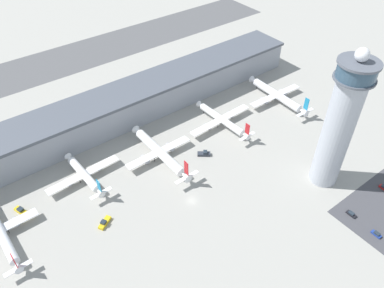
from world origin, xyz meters
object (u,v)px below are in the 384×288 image
Objects in this scene: car_maroon_suv at (376,234)px; airplane_gate_delta at (160,152)px; control_tower at (340,123)px; service_truck_fuel at (22,212)px; airplane_gate_echo at (222,120)px; airplane_gate_foxtrot at (277,95)px; service_truck_baggage at (105,223)px; airplane_gate_bravo at (0,231)px; airplane_gate_charlie at (84,174)px; car_grey_coupe at (351,214)px; car_navy_sedan at (384,188)px; service_truck_catering at (204,154)px.

airplane_gate_delta is at bearing 116.29° from car_maroon_suv.
control_tower is 139.31m from service_truck_fuel.
airplane_gate_foxtrot reaches higher than airplane_gate_echo.
control_tower reaches higher than service_truck_baggage.
airplane_gate_bravo is at bearing -144.76° from service_truck_fuel.
control_tower is at bearing -117.47° from airplane_gate_foxtrot.
service_truck_baggage is (-123.71, -19.45, -3.39)m from airplane_gate_foxtrot.
airplane_gate_bravo is 6.30× the size of service_truck_baggage.
control_tower is 114.84m from airplane_gate_charlie.
service_truck_baggage is (-4.43, -28.12, -2.99)m from airplane_gate_charlie.
car_navy_sedan is at bearing 0.31° from car_grey_coupe.
airplane_gate_echo is 5.73× the size of service_truck_baggage.
service_truck_catering is 1.63× the size of car_navy_sedan.
airplane_gate_foxtrot is (83.27, 0.23, -0.12)m from airplane_gate_delta.
control_tower is at bearing -22.03° from service_truck_baggage.
airplane_gate_echo reaches higher than car_maroon_suv.
airplane_gate_delta is 11.10× the size of car_navy_sedan.
airplane_gate_delta is at bearing 120.14° from car_grey_coupe.
airplane_gate_bravo is at bearing -167.62° from airplane_gate_charlie.
control_tower is 16.10× the size of car_navy_sedan.
airplane_gate_foxtrot is at bearing 80.73° from car_navy_sedan.
control_tower is 1.45× the size of airplane_gate_delta.
control_tower is 9.89× the size of service_truck_catering.
service_truck_fuel is 148.08m from car_maroon_suv.
service_truck_catering is (-64.14, -11.33, -3.34)m from airplane_gate_foxtrot.
service_truck_fuel is at bearing 133.70° from service_truck_baggage.
airplane_gate_charlie is 4.19× the size of service_truck_fuel.
airplane_gate_foxtrot reaches higher than service_truck_fuel.
control_tower is 39.25m from car_grey_coupe.
airplane_gate_bravo is at bearing 143.10° from car_maroon_suv.
service_truck_catering reaches higher than car_maroon_suv.
airplane_gate_bravo reaches higher than car_maroon_suv.
car_maroon_suv is at bearing -88.03° from airplane_gate_echo.
control_tower is 66.61m from airplane_gate_echo.
airplane_gate_charlie is 78.03m from airplane_gate_echo.
service_truck_baggage reaches higher than service_truck_fuel.
car_grey_coupe is (3.91, -80.46, -3.62)m from airplane_gate_echo.
car_navy_sedan is 0.94× the size of car_grey_coupe.
car_grey_coupe is at bearing -110.08° from control_tower.
service_truck_fuel is at bearing 151.57° from control_tower.
airplane_gate_foxtrot is 6.74× the size of service_truck_catering.
airplane_gate_foxtrot is at bearing -2.75° from service_truck_fuel.
service_truck_catering is 83.83m from car_maroon_suv.
airplane_gate_charlie is 8.21× the size of car_grey_coupe.
airplane_gate_bravo is 10.11× the size of car_grey_coupe.
airplane_gate_bravo is at bearing 151.68° from service_truck_baggage.
airplane_gate_delta is at bearing 133.04° from control_tower.
car_navy_sedan is (70.44, -78.41, -3.75)m from airplane_gate_delta.
airplane_gate_bravo is at bearing 147.17° from car_grey_coupe.
airplane_gate_charlie is 119.66m from car_grey_coupe.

